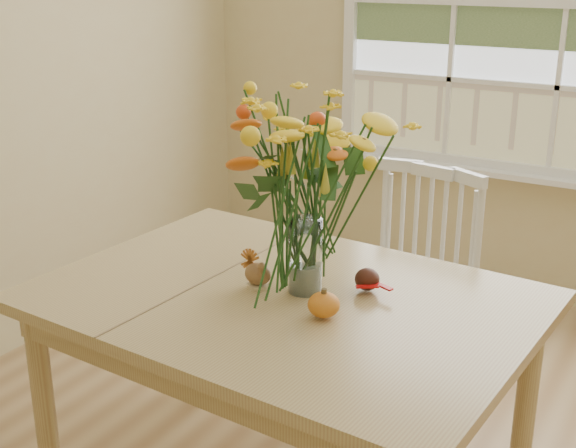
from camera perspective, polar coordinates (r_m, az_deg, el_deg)
The scene contains 8 objects.
wall_back at distance 4.07m, azimuth 19.76°, elevation 12.35°, with size 4.00×0.02×2.70m, color #D1BC85.
window at distance 4.01m, azimuth 19.95°, elevation 14.87°, with size 2.42×0.12×1.74m.
dining_table at distance 2.40m, azimuth -0.24°, elevation -7.20°, with size 1.54×1.15×0.79m.
windsor_chair at distance 3.06m, azimuth 9.30°, elevation -4.34°, with size 0.52×0.50×0.98m.
flower_vase at distance 2.26m, azimuth 1.33°, elevation 3.11°, with size 0.49×0.49×0.58m.
pumpkin at distance 2.20m, azimuth 2.67°, elevation -6.09°, with size 0.09×0.09×0.07m, color orange.
turkey_figurine at distance 2.39m, azimuth -2.25°, elevation -3.73°, with size 0.09×0.07×0.11m.
dark_gourd at distance 2.38m, azimuth 5.88°, elevation -4.18°, with size 0.12×0.08×0.07m.
Camera 1 is at (0.75, -1.73, 1.76)m, focal length 48.00 mm.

